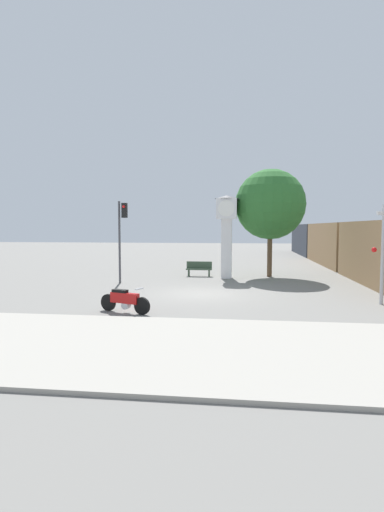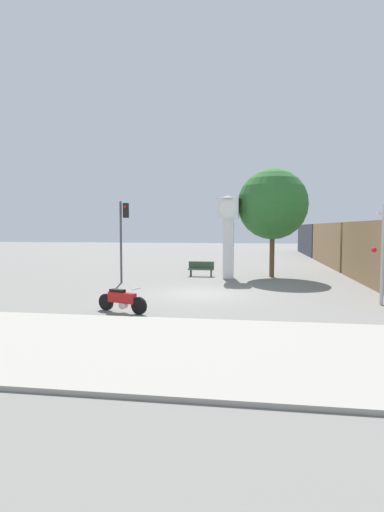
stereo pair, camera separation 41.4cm
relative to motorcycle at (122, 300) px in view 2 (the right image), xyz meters
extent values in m
plane|color=slate|center=(2.30, 4.45, -0.45)|extent=(120.00, 120.00, 0.00)
cube|color=#9E998E|center=(2.30, -4.00, -0.40)|extent=(36.00, 6.00, 0.10)
cylinder|color=black|center=(0.70, -0.25, -0.14)|extent=(0.62, 0.31, 0.62)
cylinder|color=black|center=(-0.69, 0.25, -0.14)|extent=(0.62, 0.31, 0.62)
cube|color=#B71414|center=(0.01, 0.00, 0.09)|extent=(1.14, 0.60, 0.37)
cube|color=black|center=(-0.19, 0.07, 0.33)|extent=(0.62, 0.42, 0.10)
cylinder|color=silver|center=(0.05, -0.02, -0.17)|extent=(0.34, 0.29, 0.29)
cube|color=silver|center=(0.60, -0.22, 0.46)|extent=(0.21, 0.45, 0.04)
cube|color=white|center=(3.21, 10.36, 1.34)|extent=(0.63, 0.63, 3.57)
cube|color=white|center=(3.21, 10.36, 3.73)|extent=(1.20, 1.20, 1.20)
cylinder|color=white|center=(3.21, 9.75, 3.73)|extent=(0.96, 0.02, 0.96)
cone|color=#333338|center=(3.21, 10.36, 4.42)|extent=(1.44, 1.44, 0.20)
cube|color=olive|center=(11.89, 20.49, 1.25)|extent=(2.80, 12.24, 3.40)
cube|color=#333842|center=(11.89, 33.33, 1.25)|extent=(2.80, 12.24, 3.40)
cylinder|color=#47474C|center=(-2.51, 7.41, 1.79)|extent=(0.12, 0.12, 4.48)
cube|color=black|center=(-2.21, 7.41, 3.53)|extent=(0.28, 0.24, 0.80)
sphere|color=red|center=(-2.21, 7.26, 3.73)|extent=(0.16, 0.16, 0.16)
cylinder|color=#B7B7BC|center=(9.68, 2.84, 1.53)|extent=(0.14, 0.14, 3.95)
cube|color=white|center=(9.68, 2.84, 3.15)|extent=(0.82, 0.82, 0.14)
sphere|color=red|center=(9.33, 2.79, 1.73)|extent=(0.20, 0.20, 0.20)
cylinder|color=brown|center=(5.84, 11.40, 0.93)|extent=(0.30, 0.30, 2.75)
sphere|color=#2D6B2D|center=(5.84, 11.40, 4.03)|extent=(4.31, 4.31, 4.31)
cube|color=#384C38|center=(1.47, 10.94, 0.00)|extent=(1.60, 0.44, 0.08)
cube|color=#384C38|center=(1.47, 11.13, 0.25)|extent=(1.60, 0.06, 0.44)
cube|color=#384C38|center=(0.83, 10.94, -0.24)|extent=(0.08, 0.35, 0.41)
cube|color=#384C38|center=(2.11, 10.94, -0.24)|extent=(0.08, 0.35, 0.41)
camera|label=1|loc=(4.18, -13.70, 2.60)|focal=28.00mm
camera|label=2|loc=(4.59, -13.64, 2.60)|focal=28.00mm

